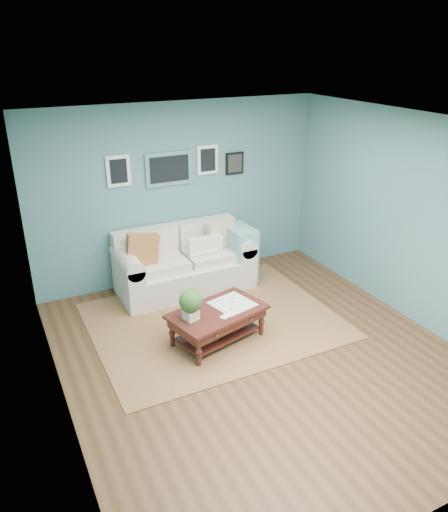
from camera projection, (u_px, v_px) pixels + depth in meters
room_shell at (261, 249)px, 5.51m from camera, size 5.00×5.02×2.70m
area_rug at (214, 320)px, 6.73m from camera, size 3.17×2.54×0.01m
loveseat at (189, 262)px, 7.48m from camera, size 2.03×0.92×1.04m
coffee_table at (213, 317)px, 6.11m from camera, size 1.30×0.95×0.82m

